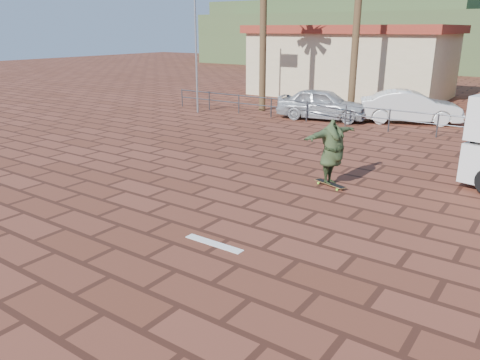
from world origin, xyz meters
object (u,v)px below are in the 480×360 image
Objects in this scene: car_white at (410,107)px; longboard at (330,184)px; skateboarder at (332,152)px; car_silver at (323,104)px.

longboard is at bearing 161.76° from car_white.
car_silver is (-4.75, 9.37, -0.26)m from skateboarder.
skateboarder reaches higher than car_white.
car_white is (-0.98, 10.95, 0.67)m from longboard.
car_silver is 0.97× the size of car_white.
longboard is 0.23× the size of car_white.
skateboarder is 0.51× the size of car_silver.
car_silver is at bearing 89.38° from car_white.
car_silver is at bearing 135.23° from longboard.
skateboarder is 10.51m from car_silver.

